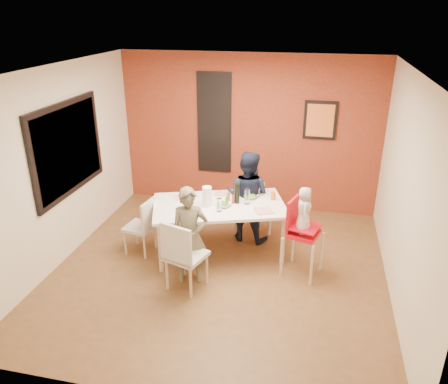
% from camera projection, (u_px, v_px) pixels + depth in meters
% --- Properties ---
extents(ground, '(4.50, 4.50, 0.00)m').
position_uv_depth(ground, '(219.00, 269.00, 6.08)').
color(ground, brown).
rests_on(ground, ground).
extents(ceiling, '(4.50, 4.50, 0.02)m').
position_uv_depth(ceiling, '(218.00, 70.00, 5.03)').
color(ceiling, white).
rests_on(ceiling, wall_back).
extents(wall_back, '(4.50, 0.02, 2.70)m').
position_uv_depth(wall_back, '(248.00, 133.00, 7.58)').
color(wall_back, beige).
rests_on(wall_back, ground).
extents(wall_front, '(4.50, 0.02, 2.70)m').
position_uv_depth(wall_front, '(156.00, 278.00, 3.53)').
color(wall_front, beige).
rests_on(wall_front, ground).
extents(wall_left, '(0.02, 4.50, 2.70)m').
position_uv_depth(wall_left, '(60.00, 166.00, 6.01)').
color(wall_left, beige).
rests_on(wall_left, ground).
extents(wall_right, '(0.02, 4.50, 2.70)m').
position_uv_depth(wall_right, '(406.00, 195.00, 5.10)').
color(wall_right, beige).
rests_on(wall_right, ground).
extents(brick_accent_wall, '(4.50, 0.02, 2.70)m').
position_uv_depth(brick_accent_wall, '(248.00, 134.00, 7.56)').
color(brick_accent_wall, maroon).
rests_on(brick_accent_wall, ground).
extents(picture_window_frame, '(0.05, 1.70, 1.30)m').
position_uv_depth(picture_window_frame, '(68.00, 148.00, 6.10)').
color(picture_window_frame, black).
rests_on(picture_window_frame, wall_left).
extents(picture_window_pane, '(0.02, 1.55, 1.15)m').
position_uv_depth(picture_window_pane, '(69.00, 148.00, 6.10)').
color(picture_window_pane, black).
rests_on(picture_window_pane, wall_left).
extents(glassblock_strip, '(0.55, 0.03, 1.70)m').
position_uv_depth(glassblock_strip, '(214.00, 123.00, 7.60)').
color(glassblock_strip, white).
rests_on(glassblock_strip, wall_back).
extents(glassblock_surround, '(0.60, 0.03, 1.76)m').
position_uv_depth(glassblock_surround, '(214.00, 123.00, 7.60)').
color(glassblock_surround, black).
rests_on(glassblock_surround, wall_back).
extents(art_print_frame, '(0.54, 0.03, 0.64)m').
position_uv_depth(art_print_frame, '(320.00, 120.00, 7.18)').
color(art_print_frame, black).
rests_on(art_print_frame, wall_back).
extents(art_print_canvas, '(0.44, 0.01, 0.54)m').
position_uv_depth(art_print_canvas, '(320.00, 121.00, 7.17)').
color(art_print_canvas, orange).
rests_on(art_print_canvas, wall_back).
extents(dining_table, '(2.10, 1.59, 0.78)m').
position_uv_depth(dining_table, '(219.00, 209.00, 6.25)').
color(dining_table, white).
rests_on(dining_table, ground).
extents(chair_near, '(0.57, 0.57, 0.97)m').
position_uv_depth(chair_near, '(182.00, 253.00, 5.45)').
color(chair_near, beige).
rests_on(chair_near, ground).
extents(chair_far, '(0.45, 0.45, 0.84)m').
position_uv_depth(chair_far, '(250.00, 205.00, 6.94)').
color(chair_far, silver).
rests_on(chair_far, ground).
extents(chair_left, '(0.45, 0.45, 0.85)m').
position_uv_depth(chair_left, '(144.00, 224.00, 6.33)').
color(chair_left, beige).
rests_on(chair_left, ground).
extents(high_chair, '(0.56, 0.56, 1.07)m').
position_uv_depth(high_chair, '(300.00, 230.00, 5.79)').
color(high_chair, red).
rests_on(high_chair, ground).
extents(child_near, '(0.55, 0.43, 1.32)m').
position_uv_depth(child_near, '(190.00, 236.00, 5.61)').
color(child_near, '#615C45').
rests_on(child_near, ground).
extents(child_far, '(0.78, 0.66, 1.43)m').
position_uv_depth(child_far, '(247.00, 196.00, 6.64)').
color(child_far, black).
rests_on(child_far, ground).
extents(toddler, '(0.24, 0.33, 0.63)m').
position_uv_depth(toddler, '(304.00, 210.00, 5.65)').
color(toddler, beige).
rests_on(toddler, high_chair).
extents(plate_near_left, '(0.25, 0.25, 0.01)m').
position_uv_depth(plate_near_left, '(191.00, 215.00, 5.90)').
color(plate_near_left, white).
rests_on(plate_near_left, dining_table).
extents(plate_far_mid, '(0.21, 0.21, 0.01)m').
position_uv_depth(plate_far_mid, '(222.00, 193.00, 6.58)').
color(plate_far_mid, silver).
rests_on(plate_far_mid, dining_table).
extents(plate_near_right, '(0.31, 0.31, 0.01)m').
position_uv_depth(plate_near_right, '(264.00, 211.00, 6.02)').
color(plate_near_right, white).
rests_on(plate_near_right, dining_table).
extents(plate_far_left, '(0.26, 0.26, 0.01)m').
position_uv_depth(plate_far_left, '(182.00, 197.00, 6.45)').
color(plate_far_left, white).
rests_on(plate_far_left, dining_table).
extents(salad_bowl_a, '(0.25, 0.25, 0.05)m').
position_uv_depth(salad_bowl_a, '(223.00, 205.00, 6.16)').
color(salad_bowl_a, white).
rests_on(salad_bowl_a, dining_table).
extents(salad_bowl_b, '(0.26, 0.26, 0.05)m').
position_uv_depth(salad_bowl_b, '(251.00, 196.00, 6.43)').
color(salad_bowl_b, silver).
rests_on(salad_bowl_b, dining_table).
extents(wine_bottle, '(0.08, 0.08, 0.29)m').
position_uv_depth(wine_bottle, '(237.00, 194.00, 6.22)').
color(wine_bottle, black).
rests_on(wine_bottle, dining_table).
extents(wine_glass_a, '(0.07, 0.07, 0.19)m').
position_uv_depth(wine_glass_a, '(219.00, 205.00, 5.98)').
color(wine_glass_a, white).
rests_on(wine_glass_a, dining_table).
extents(wine_glass_b, '(0.08, 0.08, 0.22)m').
position_uv_depth(wine_glass_b, '(247.00, 197.00, 6.21)').
color(wine_glass_b, silver).
rests_on(wine_glass_b, dining_table).
extents(paper_towel_roll, '(0.13, 0.13, 0.29)m').
position_uv_depth(paper_towel_roll, '(207.00, 197.00, 6.12)').
color(paper_towel_roll, white).
rests_on(paper_towel_roll, dining_table).
extents(condiment_red, '(0.03, 0.03, 0.13)m').
position_uv_depth(condiment_red, '(233.00, 199.00, 6.23)').
color(condiment_red, red).
rests_on(condiment_red, dining_table).
extents(condiment_green, '(0.03, 0.03, 0.13)m').
position_uv_depth(condiment_green, '(227.00, 201.00, 6.18)').
color(condiment_green, '#347A28').
rests_on(condiment_green, dining_table).
extents(condiment_brown, '(0.04, 0.04, 0.15)m').
position_uv_depth(condiment_brown, '(229.00, 197.00, 6.26)').
color(condiment_brown, brown).
rests_on(condiment_brown, dining_table).
extents(sippy_cup, '(0.07, 0.07, 0.12)m').
position_uv_depth(sippy_cup, '(273.00, 196.00, 6.36)').
color(sippy_cup, orange).
rests_on(sippy_cup, dining_table).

